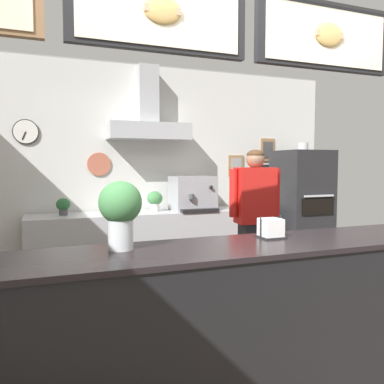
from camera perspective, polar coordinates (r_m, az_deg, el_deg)
name	(u,v)px	position (r m, az deg, el deg)	size (l,w,h in m)	color
back_wall_assembly	(148,167)	(4.86, -6.37, 3.67)	(5.14, 2.79, 2.71)	gray
service_counter	(265,326)	(2.52, 10.59, -18.59)	(4.02, 0.60, 1.02)	black
back_prep_counter	(157,250)	(4.76, -5.11, -8.39)	(2.92, 0.58, 0.92)	#B7BABF
pizza_oven	(301,214)	(5.36, 15.56, -3.03)	(0.61, 0.67, 1.75)	#232326
shop_worker	(255,227)	(3.86, 9.06, -5.00)	(0.52, 0.26, 1.61)	#232328
espresso_machine	(193,194)	(4.78, 0.10, -0.23)	(0.50, 0.48, 0.41)	#A3A5AD
potted_sage	(248,194)	(5.11, 8.18, -0.32)	(0.25, 0.25, 0.30)	#9E563D
potted_thyme	(63,206)	(4.52, -18.16, -1.87)	(0.15, 0.15, 0.19)	#4C4C51
potted_oregano	(155,200)	(4.67, -5.40, -1.12)	(0.18, 0.18, 0.24)	beige
basil_vase	(120,211)	(2.14, -10.34, -2.68)	(0.23, 0.23, 0.37)	silver
napkin_holder	(271,229)	(2.52, 11.33, -5.23)	(0.16, 0.15, 0.14)	#262628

